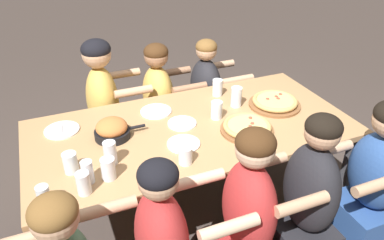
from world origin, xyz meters
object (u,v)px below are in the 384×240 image
at_px(pizza_board_second, 247,127).
at_px(diner_far_midright, 206,106).
at_px(diner_far_midleft, 106,118).
at_px(diner_near_midright, 305,215).
at_px(drinking_glass_j, 110,154).
at_px(drinking_glass_i, 185,156).
at_px(diner_near_right, 369,193).
at_px(empty_plate_b, 62,130).
at_px(drinking_glass_a, 217,111).
at_px(drinking_glass_e, 236,98).
at_px(diner_near_center, 246,234).
at_px(drinking_glass_d, 217,88).
at_px(drinking_glass_c, 44,198).
at_px(empty_plate_c, 156,111).
at_px(drinking_glass_b, 88,173).
at_px(drinking_glass_h, 71,163).
at_px(diner_far_center, 160,114).
at_px(skillet_bowl, 112,130).
at_px(empty_plate_a, 184,144).
at_px(pizza_board_main, 275,102).
at_px(empty_plate_d, 182,123).
at_px(drinking_glass_f, 108,170).
at_px(drinking_glass_g, 83,183).

bearing_deg(pizza_board_second, diner_far_midright, 81.97).
height_order(diner_far_midleft, diner_near_midright, diner_far_midleft).
relative_size(drinking_glass_j, diner_far_midright, 0.12).
xyz_separation_m(drinking_glass_i, diner_near_right, (1.03, -0.38, -0.31)).
relative_size(empty_plate_b, drinking_glass_a, 1.80).
height_order(drinking_glass_e, diner_near_center, diner_near_center).
height_order(drinking_glass_d, diner_far_midright, diner_far_midright).
distance_m(drinking_glass_a, drinking_glass_c, 1.20).
height_order(pizza_board_second, drinking_glass_e, drinking_glass_e).
bearing_deg(empty_plate_c, drinking_glass_b, -133.80).
bearing_deg(drinking_glass_h, diner_far_midleft, 69.71).
distance_m(drinking_glass_b, diner_near_midright, 1.21).
relative_size(drinking_glass_c, diner_near_right, 0.10).
height_order(pizza_board_second, drinking_glass_c, drinking_glass_c).
bearing_deg(drinking_glass_e, diner_far_midright, 86.65).
height_order(drinking_glass_b, diner_far_center, diner_far_center).
distance_m(skillet_bowl, empty_plate_a, 0.45).
relative_size(pizza_board_second, diner_near_center, 0.28).
relative_size(empty_plate_c, drinking_glass_a, 1.77).
bearing_deg(pizza_board_main, drinking_glass_i, -155.61).
bearing_deg(drinking_glass_j, diner_far_midright, 42.48).
bearing_deg(drinking_glass_h, empty_plate_b, 91.03).
distance_m(drinking_glass_b, diner_near_right, 1.64).
height_order(pizza_board_main, drinking_glass_a, drinking_glass_a).
distance_m(pizza_board_second, drinking_glass_b, 1.01).
bearing_deg(drinking_glass_b, pizza_board_second, 6.62).
distance_m(pizza_board_main, empty_plate_b, 1.44).
bearing_deg(skillet_bowl, drinking_glass_d, 17.67).
bearing_deg(drinking_glass_b, empty_plate_d, 28.26).
xyz_separation_m(pizza_board_main, empty_plate_c, (-0.80, 0.23, -0.02)).
bearing_deg(drinking_glass_b, empty_plate_b, 98.02).
xyz_separation_m(empty_plate_a, empty_plate_d, (0.08, 0.22, 0.00)).
bearing_deg(empty_plate_c, diner_far_midleft, 122.33).
xyz_separation_m(empty_plate_c, drinking_glass_j, (-0.40, -0.45, 0.06)).
height_order(drinking_glass_f, drinking_glass_g, same).
xyz_separation_m(drinking_glass_c, drinking_glass_j, (0.36, 0.22, 0.01)).
bearing_deg(empty_plate_c, drinking_glass_e, -13.33).
bearing_deg(empty_plate_b, empty_plate_a, -33.67).
bearing_deg(drinking_glass_c, drinking_glass_j, 30.94).
bearing_deg(empty_plate_c, diner_far_center, 70.39).
bearing_deg(empty_plate_a, drinking_glass_d, 47.44).
xyz_separation_m(empty_plate_a, drinking_glass_j, (-0.43, -0.01, 0.06)).
xyz_separation_m(pizza_board_main, drinking_glass_b, (-1.35, -0.33, 0.03)).
distance_m(empty_plate_c, drinking_glass_f, 0.73).
bearing_deg(diner_far_midright, pizza_board_main, 17.82).
distance_m(empty_plate_c, drinking_glass_i, 0.61).
bearing_deg(drinking_glass_e, drinking_glass_i, -140.12).
xyz_separation_m(drinking_glass_i, diner_far_midleft, (-0.26, 1.06, -0.28)).
xyz_separation_m(empty_plate_b, drinking_glass_a, (0.97, -0.23, 0.05)).
xyz_separation_m(drinking_glass_h, diner_far_center, (0.78, 0.89, -0.34)).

